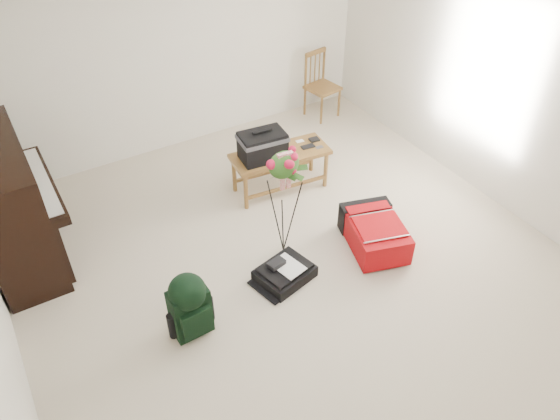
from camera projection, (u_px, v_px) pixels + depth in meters
floor at (298, 271)px, 5.29m from camera, size 5.00×5.50×0.01m
ceiling at (305, 14)px, 3.71m from camera, size 5.00×5.50×0.01m
wall_back at (173, 49)px, 6.32m from camera, size 5.00×0.04×2.50m
wall_right at (510, 93)px, 5.49m from camera, size 0.04×5.50×2.50m
piano at (11, 207)px, 5.11m from camera, size 0.71×1.50×1.25m
bench at (269, 149)px, 5.89m from camera, size 1.13×0.55×0.84m
dining_chair at (321, 86)px, 7.39m from camera, size 0.44×0.44×0.89m
red_suitcase at (371, 230)px, 5.51m from camera, size 0.69×0.87×0.32m
black_duffel at (285, 272)px, 5.18m from camera, size 0.58×0.51×0.21m
green_backpack at (189, 303)px, 4.52m from camera, size 0.33×0.32×0.65m
flower_stand at (284, 204)px, 5.15m from camera, size 0.42×0.42×1.21m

